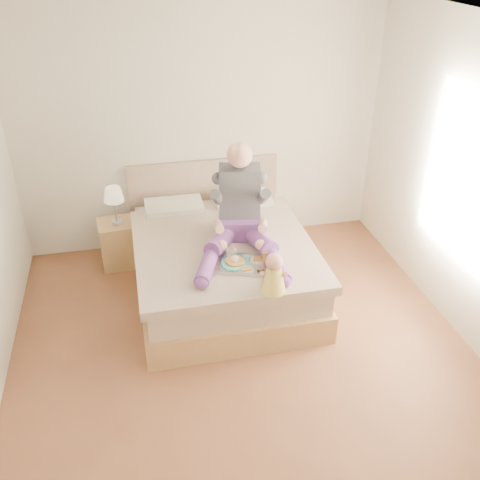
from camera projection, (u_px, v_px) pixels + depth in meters
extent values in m
cube|color=brown|center=(244.00, 354.00, 4.70)|extent=(4.00, 4.20, 0.01)
cube|color=white|center=(245.00, 28.00, 3.33)|extent=(4.00, 4.20, 0.02)
cube|color=beige|center=(201.00, 129.00, 5.78)|extent=(4.00, 0.02, 2.70)
cube|color=beige|center=(355.00, 448.00, 2.25)|extent=(4.00, 0.02, 2.70)
cube|color=white|center=(467.00, 179.00, 4.53)|extent=(0.02, 1.30, 1.60)
cube|color=#F2E2C6|center=(467.00, 179.00, 4.52)|extent=(0.01, 1.18, 1.48)
cube|color=#A57F4D|center=(222.00, 277.00, 5.48)|extent=(1.68, 2.13, 0.28)
cube|color=tan|center=(222.00, 255.00, 5.35)|extent=(1.60, 2.05, 0.24)
cube|color=tan|center=(224.00, 249.00, 5.14)|extent=(1.70, 1.80, 0.09)
cube|color=white|center=(174.00, 209.00, 5.81)|extent=(0.62, 0.40, 0.14)
cube|color=white|center=(242.00, 202.00, 5.95)|extent=(0.62, 0.40, 0.14)
cube|color=gray|center=(204.00, 200.00, 6.21)|extent=(1.70, 0.08, 1.00)
cube|color=#A57F4D|center=(120.00, 243.00, 5.85)|extent=(0.44, 0.40, 0.51)
cylinder|color=silver|center=(117.00, 222.00, 5.67)|extent=(0.11, 0.11, 0.04)
cylinder|color=silver|center=(116.00, 211.00, 5.61)|extent=(0.02, 0.02, 0.24)
cone|color=beige|center=(113.00, 194.00, 5.51)|extent=(0.21, 0.21, 0.15)
cube|color=#60317B|center=(240.00, 226.00, 5.24)|extent=(0.47, 0.40, 0.20)
cube|color=#3B3A42|center=(240.00, 192.00, 5.13)|extent=(0.43, 0.31, 0.52)
sphere|color=#EFAC95|center=(240.00, 155.00, 4.90)|extent=(0.24, 0.24, 0.24)
cylinder|color=#60317B|center=(222.00, 240.00, 5.02)|extent=(0.43, 0.56, 0.24)
cylinder|color=#60317B|center=(207.00, 266.00, 4.67)|extent=(0.30, 0.51, 0.13)
sphere|color=#60317B|center=(201.00, 283.00, 4.47)|extent=(0.12, 0.12, 0.12)
cylinder|color=#3B3A42|center=(217.00, 197.00, 4.98)|extent=(0.19, 0.34, 0.27)
cylinder|color=#EFAC95|center=(218.00, 226.00, 4.90)|extent=(0.11, 0.34, 0.18)
sphere|color=#EFAC95|center=(222.00, 245.00, 4.82)|extent=(0.10, 0.10, 0.10)
cylinder|color=#60317B|center=(259.00, 240.00, 5.03)|extent=(0.25, 0.58, 0.24)
cylinder|color=#60317B|center=(276.00, 265.00, 4.68)|extent=(0.14, 0.50, 0.13)
sphere|color=#60317B|center=(284.00, 282.00, 4.49)|extent=(0.12, 0.12, 0.12)
cylinder|color=#3B3A42|center=(263.00, 197.00, 4.99)|extent=(0.12, 0.33, 0.27)
cylinder|color=#EFAC95|center=(263.00, 225.00, 4.91)|extent=(0.17, 0.34, 0.18)
sphere|color=#EFAC95|center=(260.00, 245.00, 4.83)|extent=(0.10, 0.10, 0.10)
cube|color=silver|center=(245.00, 265.00, 4.80)|extent=(0.52, 0.46, 0.01)
cylinder|color=teal|center=(235.00, 263.00, 4.81)|extent=(0.26, 0.26, 0.01)
cylinder|color=gold|center=(235.00, 261.00, 4.80)|extent=(0.17, 0.17, 0.02)
cylinder|color=white|center=(231.00, 252.00, 4.90)|extent=(0.08, 0.08, 0.09)
torus|color=white|center=(236.00, 252.00, 4.90)|extent=(0.03, 0.06, 0.06)
cylinder|color=#8D6745|center=(231.00, 248.00, 4.88)|extent=(0.07, 0.07, 0.01)
cylinder|color=white|center=(258.00, 260.00, 4.85)|extent=(0.14, 0.14, 0.01)
cube|color=gold|center=(258.00, 259.00, 4.84)|extent=(0.10, 0.09, 0.02)
cylinder|color=white|center=(246.00, 270.00, 4.71)|extent=(0.14, 0.14, 0.01)
ellipsoid|color=#B31513|center=(248.00, 269.00, 4.70)|extent=(0.04, 0.03, 0.01)
cylinder|color=white|center=(265.00, 257.00, 4.81)|extent=(0.07, 0.07, 0.11)
cylinder|color=orange|center=(265.00, 257.00, 4.81)|extent=(0.06, 0.06, 0.11)
cylinder|color=white|center=(261.00, 270.00, 4.69)|extent=(0.07, 0.07, 0.04)
cylinder|color=#4B260A|center=(261.00, 270.00, 4.69)|extent=(0.06, 0.06, 0.03)
cone|color=#F6E34E|center=(274.00, 279.00, 4.42)|extent=(0.21, 0.21, 0.23)
sphere|color=#EFAC95|center=(274.00, 262.00, 4.33)|extent=(0.14, 0.14, 0.14)
cylinder|color=#EFAC95|center=(268.00, 279.00, 4.55)|extent=(0.11, 0.17, 0.06)
sphere|color=#EFAC95|center=(268.00, 274.00, 4.62)|extent=(0.05, 0.05, 0.05)
cylinder|color=#EFAC95|center=(263.00, 274.00, 4.41)|extent=(0.09, 0.12, 0.10)
cylinder|color=#EFAC95|center=(278.00, 279.00, 4.55)|extent=(0.07, 0.17, 0.06)
sphere|color=#EFAC95|center=(278.00, 274.00, 4.62)|extent=(0.05, 0.05, 0.05)
cylinder|color=#EFAC95|center=(284.00, 274.00, 4.40)|extent=(0.04, 0.12, 0.10)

